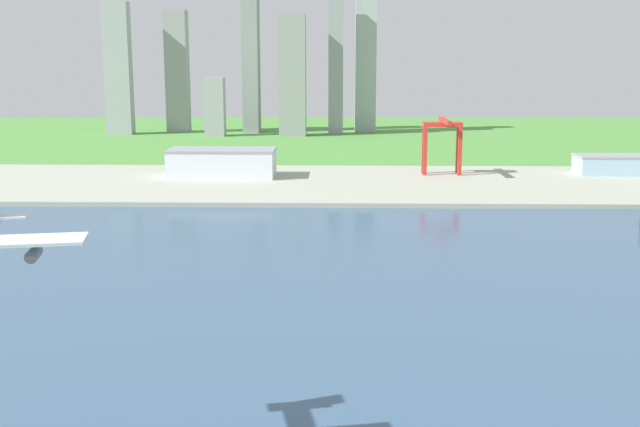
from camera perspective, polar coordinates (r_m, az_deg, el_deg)
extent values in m
plane|color=#4D8C3C|center=(256.48, -3.72, -4.55)|extent=(2400.00, 2400.00, 0.00)
cube|color=#385675|center=(199.63, -5.27, -9.16)|extent=(840.00, 360.00, 0.15)
cube|color=#9EA491|center=(441.81, -1.53, 2.24)|extent=(840.00, 140.00, 2.50)
cylinder|color=#4C4F54|center=(125.81, -20.43, -2.83)|extent=(2.83, 5.11, 1.94)
cube|color=#B72D23|center=(468.18, 7.79, 4.58)|extent=(2.20, 2.20, 28.90)
cube|color=#B72D23|center=(470.93, 10.32, 4.54)|extent=(2.20, 2.20, 28.90)
cube|color=#B72D23|center=(476.08, 7.69, 4.69)|extent=(2.20, 2.20, 28.90)
cube|color=#B72D23|center=(478.79, 10.17, 4.65)|extent=(2.20, 2.20, 28.90)
cube|color=#B72D23|center=(471.91, 9.05, 6.53)|extent=(23.23, 10.00, 2.80)
cube|color=#B72D23|center=(461.68, 9.23, 6.77)|extent=(2.60, 40.56, 2.60)
cube|color=silver|center=(462.10, -7.25, 3.67)|extent=(62.18, 29.18, 15.53)
cube|color=gray|center=(461.11, -7.27, 4.70)|extent=(63.42, 29.77, 1.20)
cube|color=#99BCD1|center=(503.25, 21.06, 3.33)|extent=(47.46, 22.45, 10.50)
cube|color=gray|center=(502.58, 21.11, 3.99)|extent=(48.41, 22.90, 1.20)
cube|color=#989DA3|center=(789.04, -14.72, 10.31)|extent=(24.78, 15.08, 127.36)
cube|color=gray|center=(801.46, -10.52, 10.26)|extent=(21.92, 18.42, 120.82)
cube|color=#9898A0|center=(751.91, -7.79, 7.83)|extent=(18.92, 15.90, 56.05)
cube|color=gray|center=(791.88, -5.13, 11.29)|extent=(15.79, 27.42, 145.73)
cube|color=gray|center=(747.71, -2.05, 10.17)|extent=(25.44, 19.50, 115.05)
cube|color=gray|center=(767.17, 1.18, 10.97)|extent=(14.24, 19.68, 135.79)
cube|color=#A2A8AD|center=(795.80, 3.39, 10.77)|extent=(21.04, 18.24, 130.74)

